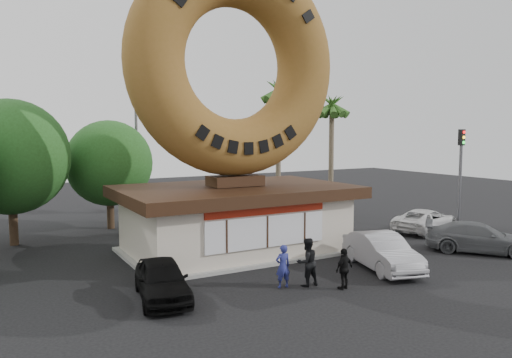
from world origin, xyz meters
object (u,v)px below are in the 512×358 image
object	(u,v)px
giant_donut	(235,64)
traffic_signal	(461,167)
person_left	(283,266)
car_silver	(382,252)
car_black	(162,280)
person_right	(344,269)
donut_shop	(236,216)
person_center	(307,262)
street_lamp	(139,154)
car_white	(425,220)
car_grey	(479,238)

from	to	relation	value
giant_donut	traffic_signal	world-z (taller)	giant_donut
person_left	car_silver	world-z (taller)	person_left
traffic_signal	car_black	bearing A→B (deg)	-171.32
person_left	person_right	xyz separation A→B (m)	(1.92, -1.30, -0.05)
traffic_signal	person_left	xyz separation A→B (m)	(-15.03, -3.98, -3.03)
person_right	car_black	world-z (taller)	person_right
donut_shop	traffic_signal	size ratio (longest dim) A/B	1.84
person_center	car_silver	bearing A→B (deg)	-176.16
donut_shop	person_right	distance (m)	7.39
car_black	car_silver	size ratio (longest dim) A/B	0.90
street_lamp	car_black	bearing A→B (deg)	-103.65
person_center	person_left	bearing A→B (deg)	-16.67
person_center	car_silver	xyz separation A→B (m)	(4.18, 0.31, -0.16)
donut_shop	car_silver	bearing A→B (deg)	-55.43
person_right	car_silver	xyz separation A→B (m)	(3.19, 1.34, -0.01)
street_lamp	car_white	xyz separation A→B (m)	(13.92, -11.20, -3.81)
street_lamp	car_silver	xyz separation A→B (m)	(5.94, -15.95, -3.71)
person_center	car_black	world-z (taller)	person_center
traffic_signal	car_black	xyz separation A→B (m)	(-19.50, -2.98, -3.15)
street_lamp	car_black	xyz separation A→B (m)	(-3.64, -14.99, -3.77)
traffic_signal	car_grey	xyz separation A→B (m)	(-3.60, -4.05, -3.14)
car_black	person_left	bearing A→B (deg)	-2.06
car_silver	person_center	bearing A→B (deg)	-160.87
giant_donut	person_right	xyz separation A→B (m)	(0.90, -7.29, -8.41)
giant_donut	person_left	size ratio (longest dim) A/B	6.47
giant_donut	person_right	bearing A→B (deg)	-82.99
car_grey	car_white	size ratio (longest dim) A/B	1.04
giant_donut	car_black	xyz separation A→B (m)	(-5.50, -4.99, -8.48)
person_center	car_grey	world-z (taller)	person_center
donut_shop	person_left	xyz separation A→B (m)	(-1.03, -5.97, -0.93)
car_silver	street_lamp	bearing A→B (deg)	125.31
person_right	car_silver	bearing A→B (deg)	-170.65
donut_shop	traffic_signal	distance (m)	14.30
giant_donut	car_silver	size ratio (longest dim) A/B	2.30
person_center	car_grey	xyz separation A→B (m)	(10.49, 0.20, -0.21)
person_left	car_grey	size ratio (longest dim) A/B	0.33
giant_donut	car_silver	xyz separation A→B (m)	(4.09, -5.95, -8.43)
person_left	car_black	xyz separation A→B (m)	(-4.47, 1.00, -0.12)
street_lamp	car_grey	distance (m)	20.55
car_white	donut_shop	bearing A→B (deg)	67.82
person_right	car_black	size ratio (longest dim) A/B	0.37
street_lamp	person_right	world-z (taller)	street_lamp
person_center	car_black	distance (m)	5.55
traffic_signal	car_black	distance (m)	19.97
traffic_signal	car_white	xyz separation A→B (m)	(-1.93, 0.81, -3.19)
street_lamp	car_silver	distance (m)	17.42
car_silver	car_grey	bearing A→B (deg)	13.86
person_center	person_right	distance (m)	1.44
car_silver	car_white	bearing A→B (deg)	45.63
car_black	car_silver	world-z (taller)	car_silver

